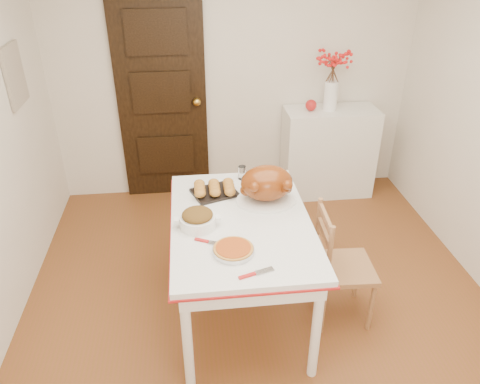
{
  "coord_description": "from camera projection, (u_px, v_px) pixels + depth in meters",
  "views": [
    {
      "loc": [
        -0.45,
        -2.4,
        2.45
      ],
      "look_at": [
        -0.15,
        0.15,
        0.99
      ],
      "focal_mm": 34.59,
      "sensor_mm": 36.0,
      "label": 1
    }
  ],
  "objects": [
    {
      "name": "floor",
      "position": [
        263.0,
        319.0,
        3.34
      ],
      "size": [
        3.5,
        4.0,
        0.0
      ],
      "primitive_type": "cube",
      "color": "brown",
      "rests_on": "ground"
    },
    {
      "name": "wall_back",
      "position": [
        234.0,
        72.0,
        4.44
      ],
      "size": [
        3.5,
        0.0,
        2.5
      ],
      "primitive_type": "cube",
      "color": "beige",
      "rests_on": "ground"
    },
    {
      "name": "door_back",
      "position": [
        162.0,
        98.0,
        4.45
      ],
      "size": [
        0.85,
        0.06,
        2.06
      ],
      "primitive_type": "cube",
      "color": "black",
      "rests_on": "ground"
    },
    {
      "name": "photo_board",
      "position": [
        14.0,
        75.0,
        3.45
      ],
      "size": [
        0.03,
        0.35,
        0.45
      ],
      "primitive_type": "cube",
      "color": "#BFB899",
      "rests_on": "ground"
    },
    {
      "name": "sideboard",
      "position": [
        328.0,
        152.0,
        4.74
      ],
      "size": [
        0.91,
        0.41,
        0.91
      ],
      "primitive_type": "cube",
      "color": "silver",
      "rests_on": "floor"
    },
    {
      "name": "kitchen_table",
      "position": [
        241.0,
        268.0,
        3.2
      ],
      "size": [
        0.92,
        1.35,
        0.81
      ],
      "primitive_type": null,
      "color": "silver",
      "rests_on": "floor"
    },
    {
      "name": "chair_oak",
      "position": [
        345.0,
        265.0,
        3.17
      ],
      "size": [
        0.41,
        0.41,
        0.88
      ],
      "primitive_type": null,
      "rotation": [
        0.0,
        0.0,
        1.52
      ],
      "color": "#94623E",
      "rests_on": "floor"
    },
    {
      "name": "berry_vase",
      "position": [
        332.0,
        80.0,
        4.36
      ],
      "size": [
        0.3,
        0.3,
        0.58
      ],
      "primitive_type": null,
      "color": "white",
      "rests_on": "sideboard"
    },
    {
      "name": "apple",
      "position": [
        311.0,
        105.0,
        4.46
      ],
      "size": [
        0.11,
        0.11,
        0.11
      ],
      "primitive_type": "sphere",
      "color": "#AD1817",
      "rests_on": "sideboard"
    },
    {
      "name": "turkey_platter",
      "position": [
        267.0,
        185.0,
        3.14
      ],
      "size": [
        0.49,
        0.43,
        0.26
      ],
      "primitive_type": null,
      "rotation": [
        0.0,
        0.0,
        0.26
      ],
      "color": "brown",
      "rests_on": "kitchen_table"
    },
    {
      "name": "pumpkin_pie",
      "position": [
        233.0,
        249.0,
        2.69
      ],
      "size": [
        0.27,
        0.27,
        0.05
      ],
      "primitive_type": "cylinder",
      "rotation": [
        0.0,
        0.0,
        0.12
      ],
      "color": "#9D3D11",
      "rests_on": "kitchen_table"
    },
    {
      "name": "stuffing_dish",
      "position": [
        198.0,
        219.0,
        2.91
      ],
      "size": [
        0.36,
        0.32,
        0.11
      ],
      "primitive_type": null,
      "rotation": [
        0.0,
        0.0,
        0.37
      ],
      "color": "brown",
      "rests_on": "kitchen_table"
    },
    {
      "name": "rolls_tray",
      "position": [
        214.0,
        189.0,
        3.28
      ],
      "size": [
        0.36,
        0.32,
        0.08
      ],
      "primitive_type": null,
      "rotation": [
        0.0,
        0.0,
        0.34
      ],
      "color": "#9D5E1E",
      "rests_on": "kitchen_table"
    },
    {
      "name": "pie_server",
      "position": [
        256.0,
        273.0,
        2.53
      ],
      "size": [
        0.22,
        0.12,
        0.01
      ],
      "primitive_type": null,
      "rotation": [
        0.0,
        0.0,
        0.31
      ],
      "color": "silver",
      "rests_on": "kitchen_table"
    },
    {
      "name": "carving_knife",
      "position": [
        214.0,
        243.0,
        2.77
      ],
      "size": [
        0.25,
        0.16,
        0.01
      ],
      "primitive_type": null,
      "rotation": [
        0.0,
        0.0,
        -0.45
      ],
      "color": "silver",
      "rests_on": "kitchen_table"
    },
    {
      "name": "drinking_glass",
      "position": [
        242.0,
        173.0,
        3.47
      ],
      "size": [
        0.06,
        0.06,
        0.1
      ],
      "primitive_type": "cylinder",
      "rotation": [
        0.0,
        0.0,
        0.03
      ],
      "color": "white",
      "rests_on": "kitchen_table"
    },
    {
      "name": "shaker_pair",
      "position": [
        278.0,
        176.0,
        3.44
      ],
      "size": [
        0.09,
        0.04,
        0.08
      ],
      "primitive_type": null,
      "rotation": [
        0.0,
        0.0,
        0.03
      ],
      "color": "white",
      "rests_on": "kitchen_table"
    }
  ]
}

